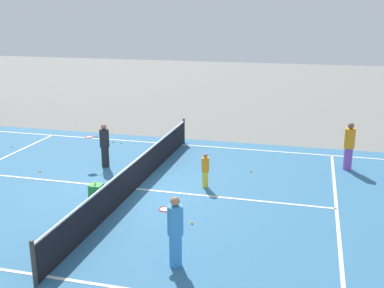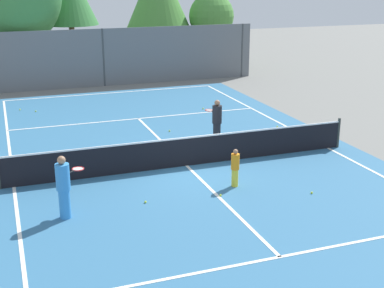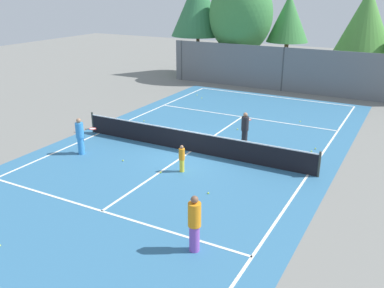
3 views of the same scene
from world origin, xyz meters
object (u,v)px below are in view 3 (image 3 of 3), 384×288
Objects in this scene: player_1 at (182,158)px; player_2 at (80,136)px; tennis_ball_12 at (311,151)px; tennis_ball_11 at (237,129)px; tennis_ball_6 at (197,95)px; player_3 at (194,223)px; ball_crate at (186,139)px; tennis_ball_7 at (176,145)px; tennis_ball_1 at (208,193)px; tennis_ball_0 at (300,122)px; tennis_ball_5 at (202,98)px; tennis_ball_10 at (144,121)px; tennis_ball_3 at (123,161)px; tennis_ball_2 at (161,172)px; player_0 at (245,129)px; tennis_ball_8 at (315,149)px.

player_2 reaches higher than player_1.
tennis_ball_11 is at bearing 162.41° from tennis_ball_12.
player_3 is at bearing -62.37° from tennis_ball_6.
tennis_ball_12 is (1.11, 9.55, -0.88)m from player_3.
ball_crate is 6.45× the size of tennis_ball_7.
ball_crate reaches higher than tennis_ball_1.
tennis_ball_0 is at bearing 92.46° from player_3.
player_1 reaches higher than tennis_ball_0.
tennis_ball_5 and tennis_ball_11 have the same top height.
player_2 is 26.01× the size of tennis_ball_7.
player_1 is 17.81× the size of tennis_ball_0.
tennis_ball_5 and tennis_ball_7 have the same top height.
tennis_ball_10 is 1.00× the size of tennis_ball_11.
tennis_ball_7 is (3.33, 2.96, -0.85)m from player_2.
tennis_ball_5 and tennis_ball_12 have the same top height.
tennis_ball_11 is 4.53m from tennis_ball_12.
player_2 reaches higher than ball_crate.
tennis_ball_0 is at bearing 60.46° from tennis_ball_3.
tennis_ball_0 is 10.28m from tennis_ball_2.
tennis_ball_3 is 1.00× the size of tennis_ball_7.
player_1 is 12.41m from tennis_ball_5.
player_2 is at bearing 152.58° from player_3.
tennis_ball_2 is 1.00× the size of tennis_ball_11.
tennis_ball_11 is (0.61, 6.77, 0.00)m from tennis_ball_2.
tennis_ball_6 is (-0.54, 12.41, -0.85)m from player_2.
player_0 is at bearing 102.68° from player_3.
player_3 is 27.05× the size of tennis_ball_7.
player_1 reaches higher than tennis_ball_1.
tennis_ball_0 is (-0.60, 13.92, -0.88)m from player_3.
tennis_ball_8 is (5.01, 5.83, 0.00)m from tennis_ball_2.
player_0 reaches higher than tennis_ball_6.
tennis_ball_1 is at bearing -61.76° from tennis_ball_5.
tennis_ball_10 is at bearing 172.16° from player_0.
player_1 is at bearing -105.32° from tennis_ball_0.
tennis_ball_6 is (-4.02, 8.73, -0.15)m from ball_crate.
tennis_ball_0 is at bearing 86.48° from tennis_ball_1.
tennis_ball_7 is at bearing -34.97° from tennis_ball_10.
player_2 is 26.01× the size of tennis_ball_1.
tennis_ball_7 is (-3.61, 3.78, 0.00)m from tennis_ball_1.
tennis_ball_8 is (5.89, 2.05, -0.15)m from ball_crate.
tennis_ball_11 is (2.76, 6.49, 0.00)m from tennis_ball_3.
tennis_ball_0 is 1.00× the size of tennis_ball_2.
player_3 is at bearing -77.32° from player_0.
tennis_ball_1 is 15.21m from tennis_ball_6.
tennis_ball_11 is (5.32, 1.15, 0.00)m from tennis_ball_10.
player_1 is 1.06m from tennis_ball_2.
player_1 is 6.83m from tennis_ball_8.
tennis_ball_5 is at bearing 133.09° from tennis_ball_11.
tennis_ball_11 and tennis_ball_12 have the same top height.
tennis_ball_7 is at bearing 67.96° from tennis_ball_3.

